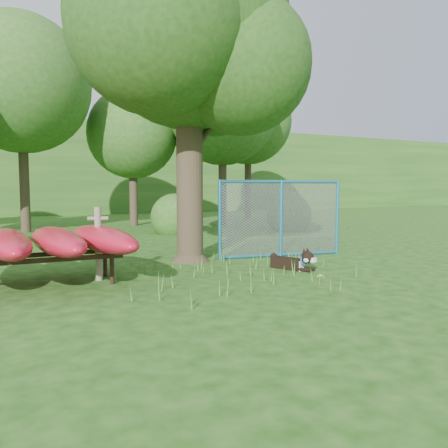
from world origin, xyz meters
name	(u,v)px	position (x,y,z in m)	size (l,w,h in m)	color
ground	(245,287)	(0.00, 0.00, 0.00)	(80.00, 80.00, 0.00)	#19450D
oak_tree	(186,38)	(0.12, 2.94, 5.08)	(5.54, 5.38, 7.62)	#33281C
wooden_post	(98,242)	(-2.14, 1.71, 0.72)	(0.37, 0.15, 1.36)	#716755
kayak_rack	(33,242)	(-3.25, 1.65, 0.77)	(3.30, 3.02, 1.01)	black
husky_dog	(294,262)	(1.71, 0.94, 0.18)	(0.61, 1.07, 0.50)	black
fence_section	(281,219)	(2.43, 2.51, 0.95)	(3.23, 0.58, 3.17)	teal
wildflower_clump	(320,276)	(1.25, -0.47, 0.16)	(0.09, 0.08, 0.20)	#48842B
bg_tree_b	(21,84)	(-3.00, 12.00, 5.61)	(5.20, 5.20, 8.22)	#33281C
bg_tree_c	(132,134)	(1.50, 13.00, 4.11)	(4.00, 4.00, 6.12)	#33281C
bg_tree_d	(222,111)	(5.00, 11.00, 5.08)	(4.80, 4.80, 7.50)	#33281C
bg_tree_e	(248,121)	(8.00, 14.00, 5.23)	(4.60, 4.60, 7.55)	#33281C
shrub_right	(289,230)	(6.50, 8.00, 0.00)	(1.80, 1.80, 1.80)	#28561B
shrub_mid	(175,233)	(2.00, 9.00, 0.00)	(1.80, 1.80, 1.80)	#28561B
wooded_hillside	(60,170)	(0.00, 28.00, 3.00)	(80.00, 12.00, 6.00)	#28561B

